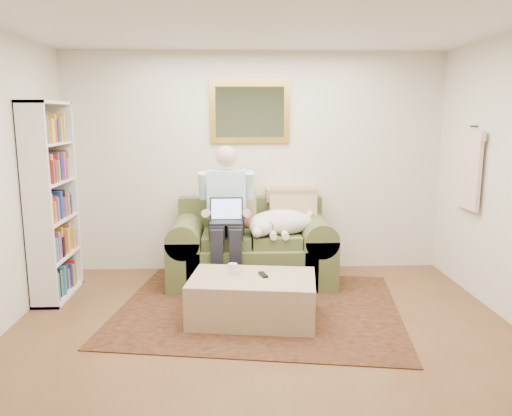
{
  "coord_description": "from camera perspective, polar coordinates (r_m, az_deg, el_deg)",
  "views": [
    {
      "loc": [
        -0.23,
        -3.46,
        1.85
      ],
      "look_at": [
        -0.03,
        1.43,
        0.95
      ],
      "focal_mm": 35.0,
      "sensor_mm": 36.0,
      "label": 1
    }
  ],
  "objects": [
    {
      "name": "room_shell",
      "position": [
        3.86,
        1.1,
        2.22
      ],
      "size": [
        4.51,
        5.0,
        2.61
      ],
      "color": "brown",
      "rests_on": "ground"
    },
    {
      "name": "rug",
      "position": [
        4.99,
        0.32,
        -11.3
      ],
      "size": [
        2.99,
        2.54,
        0.01
      ],
      "primitive_type": "cube",
      "rotation": [
        0.0,
        0.0,
        -0.15
      ],
      "color": "black",
      "rests_on": "room_shell"
    },
    {
      "name": "sofa",
      "position": [
        5.68,
        -0.54,
        -5.24
      ],
      "size": [
        1.82,
        0.93,
        1.09
      ],
      "color": "brown",
      "rests_on": "room_shell"
    },
    {
      "name": "seated_man",
      "position": [
        5.41,
        -3.39,
        -1.13
      ],
      "size": [
        0.6,
        0.86,
        1.54
      ],
      "primitive_type": null,
      "color": "#8CCCD8",
      "rests_on": "sofa"
    },
    {
      "name": "laptop",
      "position": [
        5.33,
        -3.41,
        -0.89
      ],
      "size": [
        0.35,
        0.28,
        0.26
      ],
      "color": "black",
      "rests_on": "seated_man"
    },
    {
      "name": "sleeping_dog",
      "position": [
        5.52,
        2.88,
        -1.63
      ],
      "size": [
        0.75,
        0.47,
        0.28
      ],
      "primitive_type": null,
      "color": "white",
      "rests_on": "sofa"
    },
    {
      "name": "ottoman",
      "position": [
        4.65,
        -0.38,
        -10.29
      ],
      "size": [
        1.22,
        0.86,
        0.41
      ],
      "primitive_type": "cube",
      "rotation": [
        0.0,
        0.0,
        -0.13
      ],
      "color": "#CBAE87",
      "rests_on": "room_shell"
    },
    {
      "name": "coffee_mug",
      "position": [
        4.65,
        -2.68,
        -6.97
      ],
      "size": [
        0.08,
        0.08,
        0.1
      ],
      "primitive_type": "cylinder",
      "color": "white",
      "rests_on": "ottoman"
    },
    {
      "name": "tv_remote",
      "position": [
        4.61,
        0.82,
        -7.63
      ],
      "size": [
        0.09,
        0.16,
        0.02
      ],
      "primitive_type": "cube",
      "rotation": [
        0.0,
        0.0,
        0.27
      ],
      "color": "black",
      "rests_on": "ottoman"
    },
    {
      "name": "bookshelf",
      "position": [
        5.46,
        -22.33,
        0.68
      ],
      "size": [
        0.28,
        0.8,
        2.0
      ],
      "primitive_type": null,
      "color": "white",
      "rests_on": "room_shell"
    },
    {
      "name": "wall_mirror",
      "position": [
        5.94,
        -0.71,
        10.91
      ],
      "size": [
        0.94,
        0.04,
        0.72
      ],
      "color": "gold",
      "rests_on": "room_shell"
    },
    {
      "name": "hanging_shirt",
      "position": [
        5.63,
        23.18,
        4.5
      ],
      "size": [
        0.06,
        0.52,
        0.9
      ],
      "primitive_type": null,
      "color": "beige",
      "rests_on": "room_shell"
    }
  ]
}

